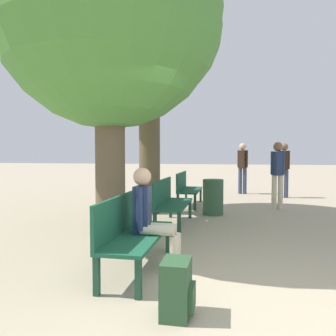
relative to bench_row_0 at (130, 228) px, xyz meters
The scene contains 12 objects.
ground_plane 1.79m from the bench_row_0, 26.80° to the right, with size 80.00×80.00×0.00m, color tan.
bench_row_0 is the anchor object (origin of this frame).
bench_row_1 2.52m from the bench_row_0, 90.00° to the left, with size 0.52×1.61×0.90m.
bench_row_2 5.03m from the bench_row_0, 90.00° to the left, with size 0.52×1.61×0.90m.
tree_row_0 3.35m from the bench_row_0, 120.54° to the left, with size 3.56×3.56×5.36m.
tree_row_1 5.35m from the bench_row_0, 100.70° to the left, with size 3.39×3.39×5.99m.
person_seated 0.29m from the bench_row_0, 17.33° to the left, with size 0.58×0.33×1.24m.
backpack 1.28m from the bench_row_0, 53.90° to the right, with size 0.28×0.34×0.49m.
pedestrian_near 7.72m from the bench_row_0, 68.36° to the left, with size 0.35×0.25×1.74m.
pedestrian_mid 8.11m from the bench_row_0, 78.73° to the left, with size 0.36×0.31×1.77m.
pedestrian_far 5.44m from the bench_row_0, 64.38° to the left, with size 0.34×0.29×1.70m.
trash_bin 3.89m from the bench_row_0, 78.36° to the left, with size 0.47×0.47×0.81m.
Camera 1 is at (-0.35, -2.98, 1.41)m, focal length 35.00 mm.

